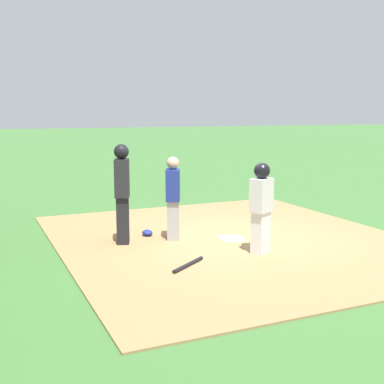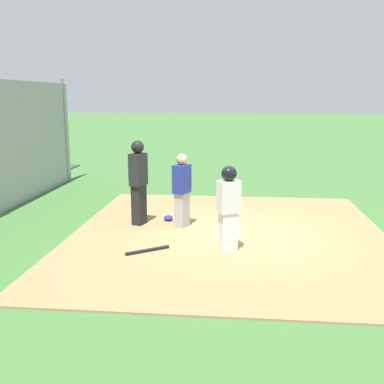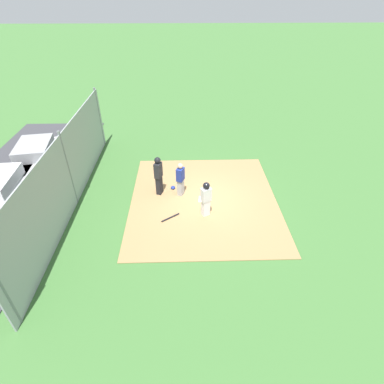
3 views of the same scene
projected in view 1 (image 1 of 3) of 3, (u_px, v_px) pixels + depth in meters
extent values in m
plane|color=#3D6B33|center=(231.00, 240.00, 9.56)|extent=(140.00, 140.00, 0.00)
cube|color=#9E774C|center=(231.00, 240.00, 9.56)|extent=(7.20, 6.40, 0.03)
cube|color=white|center=(231.00, 238.00, 9.55)|extent=(0.50, 0.50, 0.02)
cube|color=#9E9EA3|center=(173.00, 220.00, 9.49)|extent=(0.36, 0.32, 0.75)
cube|color=navy|center=(173.00, 185.00, 9.38)|extent=(0.45, 0.39, 0.60)
sphere|color=tan|center=(173.00, 163.00, 9.31)|extent=(0.24, 0.24, 0.24)
cube|color=black|center=(123.00, 220.00, 9.18)|extent=(0.36, 0.31, 0.88)
cube|color=#232328|center=(122.00, 178.00, 9.06)|extent=(0.45, 0.37, 0.69)
sphere|color=black|center=(121.00, 152.00, 8.98)|extent=(0.27, 0.27, 0.27)
cube|color=silver|center=(261.00, 232.00, 8.56)|extent=(0.33, 0.37, 0.73)
cube|color=silver|center=(261.00, 195.00, 8.45)|extent=(0.40, 0.46, 0.57)
sphere|color=tan|center=(262.00, 172.00, 8.39)|extent=(0.23, 0.23, 0.23)
sphere|color=black|center=(262.00, 171.00, 8.39)|extent=(0.28, 0.28, 0.28)
cylinder|color=black|center=(188.00, 265.00, 7.85)|extent=(0.54, 0.73, 0.06)
ellipsoid|color=navy|center=(147.00, 233.00, 9.80)|extent=(0.24, 0.20, 0.12)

